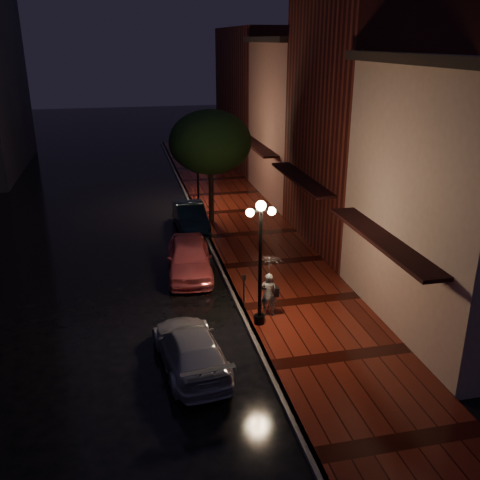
{
  "coord_description": "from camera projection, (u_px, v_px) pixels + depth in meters",
  "views": [
    {
      "loc": [
        -3.76,
        -20.42,
        9.16
      ],
      "look_at": [
        0.73,
        -0.3,
        1.4
      ],
      "focal_mm": 40.0,
      "sensor_mm": 36.0,
      "label": 1
    }
  ],
  "objects": [
    {
      "name": "storefront_far",
      "position": [
        305.0,
        123.0,
        31.62
      ],
      "size": [
        5.0,
        8.0,
        9.0
      ],
      "primitive_type": "cube",
      "color": "#8C5951",
      "rests_on": "ground"
    },
    {
      "name": "parking_meter",
      "position": [
        244.0,
        287.0,
        19.14
      ],
      "size": [
        0.12,
        0.11,
        1.16
      ],
      "rotation": [
        0.0,
        0.0,
        0.28
      ],
      "color": "black",
      "rests_on": "sidewalk"
    },
    {
      "name": "woman_with_umbrella",
      "position": [
        269.0,
        277.0,
        18.17
      ],
      "size": [
        0.91,
        0.92,
        2.18
      ],
      "rotation": [
        0.0,
        0.0,
        2.74
      ],
      "color": "white",
      "rests_on": "sidewalk"
    },
    {
      "name": "streetlamp_near",
      "position": [
        260.0,
        256.0,
        17.23
      ],
      "size": [
        0.96,
        0.36,
        4.31
      ],
      "color": "black",
      "rests_on": "sidewalk"
    },
    {
      "name": "navy_car",
      "position": [
        190.0,
        217.0,
        27.24
      ],
      "size": [
        1.55,
        4.13,
        1.35
      ],
      "primitive_type": "imported",
      "rotation": [
        0.0,
        0.0,
        0.03
      ],
      "color": "black",
      "rests_on": "ground"
    },
    {
      "name": "street_tree",
      "position": [
        210.0,
        144.0,
        26.74
      ],
      "size": [
        4.16,
        4.16,
        5.8
      ],
      "color": "black",
      "rests_on": "sidewalk"
    },
    {
      "name": "sidewalk",
      "position": [
        273.0,
        264.0,
        23.07
      ],
      "size": [
        4.5,
        60.0,
        0.15
      ],
      "primitive_type": "cube",
      "color": "#41120B",
      "rests_on": "ground"
    },
    {
      "name": "storefront_mid",
      "position": [
        365.0,
        126.0,
        23.96
      ],
      "size": [
        5.0,
        8.0,
        11.0
      ],
      "primitive_type": "cube",
      "color": "#511914",
      "rests_on": "ground"
    },
    {
      "name": "ground",
      "position": [
        222.0,
        270.0,
        22.64
      ],
      "size": [
        120.0,
        120.0,
        0.0
      ],
      "primitive_type": "plane",
      "color": "black",
      "rests_on": "ground"
    },
    {
      "name": "storefront_extra",
      "position": [
        262.0,
        98.0,
        40.58
      ],
      "size": [
        5.0,
        12.0,
        10.0
      ],
      "primitive_type": "cube",
      "color": "#511914",
      "rests_on": "ground"
    },
    {
      "name": "curb",
      "position": [
        222.0,
        268.0,
        22.62
      ],
      "size": [
        0.25,
        60.0,
        0.15
      ],
      "primitive_type": "cube",
      "color": "#595451",
      "rests_on": "ground"
    },
    {
      "name": "storefront_near",
      "position": [
        470.0,
        203.0,
        17.09
      ],
      "size": [
        5.0,
        8.0,
        8.5
      ],
      "primitive_type": "cube",
      "color": "gray",
      "rests_on": "ground"
    },
    {
      "name": "streetlamp_far",
      "position": [
        197.0,
        164.0,
        30.02
      ],
      "size": [
        0.96,
        0.36,
        4.31
      ],
      "color": "black",
      "rests_on": "sidewalk"
    },
    {
      "name": "pink_car",
      "position": [
        189.0,
        258.0,
        21.94
      ],
      "size": [
        2.16,
        4.56,
        1.5
      ],
      "primitive_type": "imported",
      "rotation": [
        0.0,
        0.0,
        -0.09
      ],
      "color": "#E05C63",
      "rests_on": "ground"
    },
    {
      "name": "silver_car",
      "position": [
        191.0,
        349.0,
        15.73
      ],
      "size": [
        2.17,
        4.44,
        1.24
      ],
      "primitive_type": "imported",
      "rotation": [
        0.0,
        0.0,
        3.24
      ],
      "color": "#B9B9C1",
      "rests_on": "ground"
    }
  ]
}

